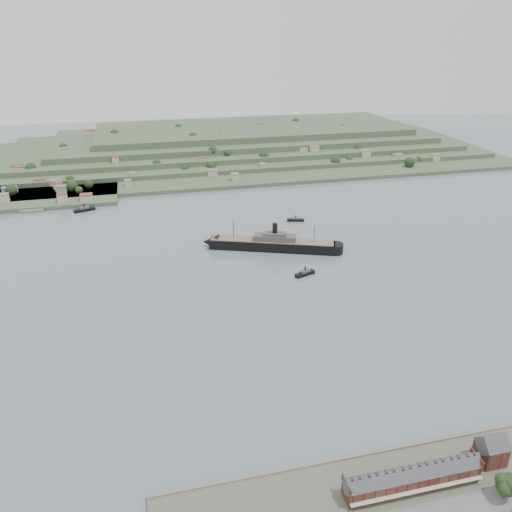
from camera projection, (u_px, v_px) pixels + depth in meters
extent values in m
plane|color=slate|center=(300.00, 287.00, 344.53)|extent=(1400.00, 1400.00, 0.00)
cube|color=slate|center=(409.00, 446.00, 212.69)|extent=(220.00, 2.00, 2.60)
cube|color=#595959|center=(455.00, 512.00, 183.29)|extent=(140.00, 12.00, 0.10)
cube|color=#421C17|center=(412.00, 480.00, 192.05)|extent=(55.00, 8.00, 7.00)
cube|color=#3C3F45|center=(413.00, 473.00, 190.57)|extent=(55.60, 8.15, 8.15)
cube|color=#BBB7A5|center=(418.00, 491.00, 188.04)|extent=(55.00, 1.60, 0.25)
cube|color=#421C17|center=(346.00, 485.00, 184.33)|extent=(0.50, 8.40, 3.00)
cube|color=#421C17|center=(477.00, 458.00, 195.98)|extent=(0.50, 8.40, 3.00)
cube|color=#30201B|center=(361.00, 480.00, 184.90)|extent=(0.90, 1.40, 3.20)
cube|color=#30201B|center=(374.00, 477.00, 186.06)|extent=(0.90, 1.40, 3.20)
cube|color=#30201B|center=(408.00, 470.00, 188.98)|extent=(0.90, 1.40, 3.20)
cube|color=#30201B|center=(421.00, 467.00, 190.14)|extent=(0.90, 1.40, 3.20)
cube|color=#30201B|center=(453.00, 461.00, 193.05)|extent=(0.90, 1.40, 3.20)
cube|color=#30201B|center=(465.00, 458.00, 194.22)|extent=(0.90, 1.40, 3.20)
cube|color=#421C17|center=(491.00, 452.00, 203.10)|extent=(10.00, 10.00, 9.00)
cube|color=#3C3F45|center=(493.00, 444.00, 201.20)|extent=(10.40, 10.18, 10.18)
cube|color=#3D5136|center=(216.00, 159.00, 660.89)|extent=(760.00, 260.00, 4.00)
cube|color=#3D5136|center=(227.00, 151.00, 685.26)|extent=(680.00, 220.00, 5.00)
cube|color=#3D5136|center=(236.00, 144.00, 699.33)|extent=(600.00, 200.00, 6.00)
cube|color=#3D5136|center=(244.00, 137.00, 712.97)|extent=(520.00, 180.00, 7.00)
cube|color=#3D5136|center=(251.00, 129.00, 726.20)|extent=(440.00, 160.00, 8.00)
cube|color=#3D5136|center=(44.00, 195.00, 521.60)|extent=(150.00, 90.00, 4.00)
cube|color=slate|center=(32.00, 209.00, 483.79)|extent=(22.00, 14.00, 2.80)
cube|color=black|center=(272.00, 245.00, 399.70)|extent=(98.24, 47.79, 7.78)
cone|color=black|center=(211.00, 242.00, 405.35)|extent=(17.18, 17.18, 13.33)
cylinder|color=black|center=(335.00, 248.00, 394.05)|extent=(13.33, 13.33, 7.78)
cube|color=#735D4C|center=(272.00, 240.00, 397.91)|extent=(95.77, 45.96, 0.67)
cube|color=#484542|center=(275.00, 238.00, 396.63)|extent=(34.71, 21.12, 4.44)
cube|color=#484542|center=(275.00, 234.00, 395.36)|extent=(19.38, 13.55, 2.78)
cylinder|color=black|center=(275.00, 229.00, 393.58)|extent=(4.00, 4.00, 10.00)
cylinder|color=#493121|center=(233.00, 230.00, 398.28)|extent=(0.56, 0.56, 17.77)
cylinder|color=#493121|center=(314.00, 235.00, 391.47)|extent=(0.56, 0.56, 15.55)
cube|color=black|center=(305.00, 274.00, 359.77)|extent=(16.04, 8.94, 2.49)
cube|color=#484542|center=(305.00, 271.00, 358.98)|extent=(7.68, 5.39, 1.86)
cylinder|color=black|center=(305.00, 269.00, 358.10)|extent=(1.04, 1.04, 3.62)
cube|color=black|center=(84.00, 210.00, 483.31)|extent=(20.56, 11.39, 2.64)
cube|color=#484542|center=(84.00, 208.00, 482.47)|extent=(9.85, 6.96, 1.98)
cylinder|color=black|center=(84.00, 206.00, 481.54)|extent=(1.10, 1.10, 3.86)
cube|color=black|center=(296.00, 220.00, 458.87)|extent=(16.07, 8.22, 2.07)
cube|color=#484542|center=(296.00, 218.00, 458.21)|extent=(7.63, 5.15, 1.55)
cylinder|color=black|center=(296.00, 217.00, 457.49)|extent=(0.86, 0.86, 3.01)
cylinder|color=#493121|center=(504.00, 493.00, 188.05)|extent=(1.06, 1.06, 4.40)
sphere|color=black|center=(506.00, 486.00, 186.38)|extent=(7.92, 7.92, 7.92)
sphere|color=black|center=(510.00, 481.00, 187.25)|extent=(6.16, 6.16, 6.16)
sphere|color=black|center=(505.00, 489.00, 184.66)|extent=(5.63, 5.63, 5.63)
sphere|color=black|center=(512.00, 486.00, 183.84)|extent=(5.28, 5.28, 5.28)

